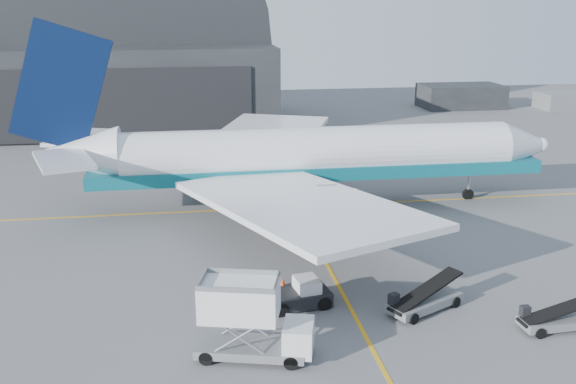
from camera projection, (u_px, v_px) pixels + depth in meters
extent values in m
plane|color=#565659|center=(349.00, 305.00, 39.71)|extent=(200.00, 200.00, 0.00)
cube|color=orange|center=(296.00, 207.00, 58.65)|extent=(80.00, 0.25, 0.02)
cube|color=orange|center=(357.00, 320.00, 37.81)|extent=(0.25, 40.00, 0.02)
cube|color=black|center=(103.00, 85.00, 96.38)|extent=(50.00, 28.00, 12.00)
cube|color=black|center=(91.00, 106.00, 83.31)|extent=(42.00, 0.40, 9.50)
cube|color=black|center=(460.00, 107.00, 113.40)|extent=(14.00, 8.00, 4.00)
cube|color=slate|center=(561.00, 109.00, 112.07)|extent=(8.00, 6.00, 2.80)
cylinder|color=white|center=(319.00, 153.00, 57.46)|extent=(34.74, 4.63, 4.63)
cone|color=white|center=(522.00, 146.00, 60.28)|extent=(4.25, 4.63, 4.63)
sphere|color=white|center=(541.00, 145.00, 60.56)|extent=(1.35, 1.35, 1.35)
cone|color=white|center=(79.00, 154.00, 54.30)|extent=(6.75, 4.63, 4.63)
cube|color=black|center=(511.00, 140.00, 59.95)|extent=(2.51, 2.12, 0.68)
cube|color=#0C5E6B|center=(319.00, 169.00, 57.89)|extent=(40.52, 4.68, 1.16)
cube|color=white|center=(298.00, 203.00, 46.21)|extent=(17.79, 23.66, 1.41)
cube|color=white|center=(262.00, 138.00, 68.15)|extent=(17.79, 23.66, 1.41)
cube|color=white|center=(63.00, 160.00, 49.95)|extent=(5.91, 8.07, 0.34)
cube|color=white|center=(81.00, 137.00, 58.17)|extent=(5.91, 8.07, 0.34)
cube|color=#071538|center=(61.00, 87.00, 52.53)|extent=(8.95, 0.48, 11.11)
cylinder|color=gray|center=(326.00, 206.00, 50.73)|extent=(5.02, 2.61, 2.61)
cylinder|color=gray|center=(295.00, 160.00, 65.35)|extent=(5.02, 2.61, 2.61)
cylinder|color=#A5A5AA|center=(469.00, 185.00, 60.60)|extent=(0.27, 0.27, 2.70)
cylinder|color=black|center=(468.00, 194.00, 60.87)|extent=(1.06, 0.34, 1.06)
cylinder|color=black|center=(304.00, 212.00, 55.54)|extent=(1.25, 0.43, 1.25)
cylinder|color=black|center=(292.00, 192.00, 61.39)|extent=(1.25, 0.43, 1.25)
cube|color=slate|center=(251.00, 348.00, 33.79)|extent=(6.14, 3.66, 0.48)
cube|color=silver|center=(298.00, 337.00, 33.33)|extent=(2.03, 2.52, 1.53)
cube|color=black|center=(312.00, 334.00, 33.19)|extent=(0.53, 1.78, 0.86)
cube|color=silver|center=(239.00, 300.00, 33.06)|extent=(4.49, 3.32, 1.92)
cylinder|color=black|center=(291.00, 363.00, 32.66)|extent=(0.81, 0.47, 0.77)
cylinder|color=black|center=(295.00, 342.00, 34.58)|extent=(0.81, 0.47, 0.77)
cylinder|color=black|center=(206.00, 358.00, 33.08)|extent=(0.81, 0.47, 0.77)
cylinder|color=black|center=(214.00, 338.00, 35.00)|extent=(0.81, 0.47, 0.77)
cube|color=black|center=(298.00, 298.00, 39.44)|extent=(4.19, 2.76, 0.87)
cube|color=silver|center=(307.00, 285.00, 39.39)|extent=(1.64, 1.95, 0.87)
cylinder|color=black|center=(324.00, 304.00, 39.01)|extent=(0.92, 0.48, 0.87)
cylinder|color=black|center=(313.00, 290.00, 40.77)|extent=(0.92, 0.48, 0.87)
cylinder|color=black|center=(282.00, 310.00, 38.19)|extent=(0.92, 0.48, 0.87)
cylinder|color=black|center=(272.00, 296.00, 39.95)|extent=(0.92, 0.48, 0.87)
cube|color=slate|center=(425.00, 303.00, 38.86)|extent=(5.25, 3.79, 0.51)
cube|color=black|center=(426.00, 291.00, 38.64)|extent=(5.29, 3.43, 1.46)
cube|color=black|center=(394.00, 299.00, 38.05)|extent=(0.72, 0.66, 0.68)
cylinder|color=black|center=(455.00, 302.00, 39.31)|extent=(0.74, 0.56, 0.68)
cylinder|color=black|center=(435.00, 293.00, 40.55)|extent=(0.74, 0.56, 0.68)
cylinder|color=black|center=(413.00, 319.00, 37.27)|extent=(0.74, 0.56, 0.68)
cylinder|color=black|center=(394.00, 308.00, 38.52)|extent=(0.74, 0.56, 0.68)
cube|color=slate|center=(560.00, 321.00, 36.67)|extent=(4.76, 1.80, 0.48)
cube|color=black|center=(562.00, 309.00, 36.45)|extent=(5.04, 1.28, 1.36)
cube|color=black|center=(525.00, 311.00, 36.71)|extent=(0.55, 0.45, 0.64)
cylinder|color=black|center=(540.00, 333.00, 35.69)|extent=(0.65, 0.29, 0.64)
cylinder|color=black|center=(526.00, 320.00, 37.10)|extent=(0.65, 0.29, 0.64)
cube|color=red|center=(283.00, 286.00, 42.28)|extent=(0.41, 0.41, 0.03)
cone|color=red|center=(283.00, 282.00, 42.20)|extent=(0.41, 0.41, 0.59)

